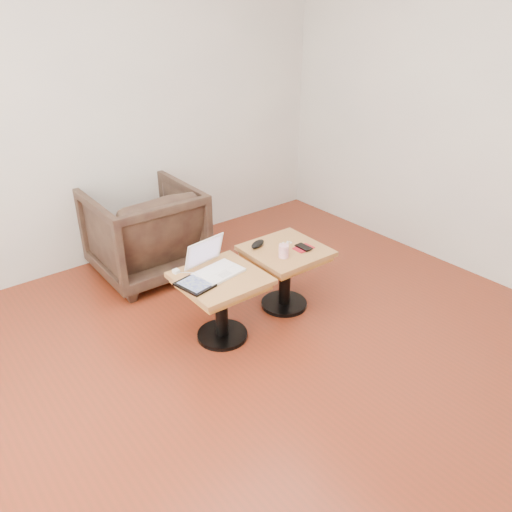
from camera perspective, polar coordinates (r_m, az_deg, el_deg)
room_shell at (r=2.41m, az=2.82°, el=9.42°), size 4.52×4.52×2.71m
side_table_left at (r=3.31m, az=-4.05°, el=-4.11°), size 0.54×0.54×0.48m
side_table_right at (r=3.66m, az=3.37°, el=-0.85°), size 0.54×0.54×0.48m
laptop at (r=3.29m, az=-4.85°, el=-1.08°), size 0.34×0.31×0.21m
tablet at (r=3.16m, az=-7.01°, el=-3.26°), size 0.21×0.25×0.02m
charging_adapter at (r=3.32m, az=-9.11°, el=-1.73°), size 0.04×0.04×0.02m
glasses_case at (r=3.61m, az=0.19°, el=1.39°), size 0.16×0.11×0.05m
striped_cup at (r=3.46m, az=3.19°, el=0.55°), size 0.09×0.09×0.09m
earbuds_tangle at (r=3.67m, az=3.55°, el=1.47°), size 0.08×0.05×0.02m
phone_on_sleeve at (r=3.61m, az=5.46°, el=0.97°), size 0.14×0.12×0.02m
armchair at (r=4.20m, az=-12.60°, el=2.68°), size 0.83×0.85×0.76m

